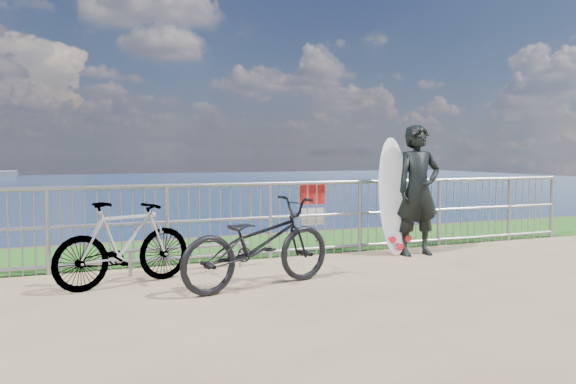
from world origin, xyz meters
name	(u,v)px	position (x,y,z in m)	size (l,w,h in m)	color
grass_strip	(275,244)	(0.00, 2.70, 0.01)	(120.00, 120.00, 0.00)	#1D5317
railing	(303,217)	(0.02, 1.60, 0.58)	(10.06, 0.10, 1.13)	gray
surfer	(418,190)	(1.66, 1.01, 0.98)	(0.72, 0.47, 1.97)	black
surfboard	(394,200)	(1.38, 1.23, 0.83)	(0.55, 0.51, 1.80)	white
bicycle_near	(258,243)	(-1.25, -0.03, 0.51)	(0.68, 1.96, 1.03)	black
bicycle_far	(124,244)	(-2.66, 0.63, 0.50)	(0.47, 1.65, 0.99)	black
bike_rack	(187,250)	(-1.82, 1.15, 0.28)	(1.64, 0.05, 0.34)	gray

